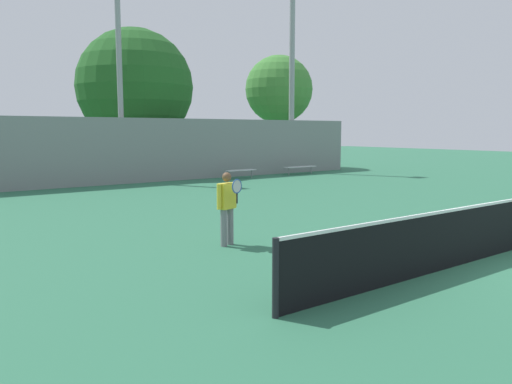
% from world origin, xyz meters
% --- Properties ---
extents(ground_plane, '(100.00, 100.00, 0.00)m').
position_xyz_m(ground_plane, '(0.00, 0.00, 0.00)').
color(ground_plane, '#2D6B4C').
extents(tennis_net, '(10.39, 0.09, 1.08)m').
position_xyz_m(tennis_net, '(0.00, 0.00, 0.55)').
color(tennis_net, black).
rests_on(tennis_net, ground_plane).
extents(tennis_player, '(0.57, 0.48, 1.59)m').
position_xyz_m(tennis_player, '(-3.34, 3.88, 0.90)').
color(tennis_player, slate).
rests_on(tennis_player, ground_plane).
extents(bench_courtside_far, '(2.13, 0.40, 0.44)m').
position_xyz_m(bench_courtside_far, '(9.72, 16.16, 0.40)').
color(bench_courtside_far, silver).
rests_on(bench_courtside_far, ground_plane).
extents(bench_adjacent_court, '(1.74, 0.40, 0.44)m').
position_xyz_m(bench_adjacent_court, '(5.60, 16.16, 0.40)').
color(bench_adjacent_court, silver).
rests_on(bench_adjacent_court, ground_plane).
extents(light_pole_far_right, '(0.90, 0.60, 9.33)m').
position_xyz_m(light_pole_far_right, '(-0.02, 18.03, 5.45)').
color(light_pole_far_right, '#939399').
rests_on(light_pole_far_right, ground_plane).
extents(light_pole_center_back, '(0.90, 0.60, 10.90)m').
position_xyz_m(light_pole_center_back, '(10.15, 17.47, 5.98)').
color(light_pole_center_back, '#939399').
rests_on(light_pole_center_back, ground_plane).
extents(back_fence, '(27.98, 0.06, 3.06)m').
position_xyz_m(back_fence, '(0.00, 17.16, 1.53)').
color(back_fence, gray).
rests_on(back_fence, ground_plane).
extents(tree_green_broad, '(6.36, 6.36, 8.04)m').
position_xyz_m(tree_green_broad, '(2.24, 21.53, 4.85)').
color(tree_green_broad, brown).
rests_on(tree_green_broad, ground_plane).
extents(tree_dark_dense, '(4.45, 4.45, 7.40)m').
position_xyz_m(tree_dark_dense, '(12.12, 21.05, 5.13)').
color(tree_dark_dense, brown).
rests_on(tree_dark_dense, ground_plane).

